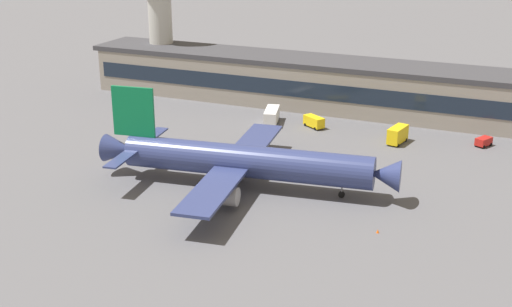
{
  "coord_description": "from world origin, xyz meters",
  "views": [
    {
      "loc": [
        35.8,
        -100.41,
        45.49
      ],
      "look_at": [
        -8.74,
        2.53,
        5.0
      ],
      "focal_mm": 46.99,
      "sensor_mm": 36.0,
      "label": 1
    }
  ],
  "objects_px": {
    "stair_truck": "(398,134)",
    "traffic_cone_0": "(378,231)",
    "airliner": "(242,161)",
    "baggage_tug": "(484,141)",
    "control_tower": "(160,6)",
    "fuel_truck": "(272,115)",
    "crew_van": "(314,121)"
  },
  "relations": [
    {
      "from": "crew_van",
      "to": "control_tower",
      "type": "bearing_deg",
      "value": 158.59
    },
    {
      "from": "control_tower",
      "to": "traffic_cone_0",
      "type": "relative_size",
      "value": 63.06
    },
    {
      "from": "baggage_tug",
      "to": "crew_van",
      "type": "xyz_separation_m",
      "value": [
        -36.37,
        -1.75,
        0.37
      ]
    },
    {
      "from": "control_tower",
      "to": "fuel_truck",
      "type": "xyz_separation_m",
      "value": [
        41.03,
        -20.68,
        -19.95
      ]
    },
    {
      "from": "control_tower",
      "to": "baggage_tug",
      "type": "distance_m",
      "value": 91.51
    },
    {
      "from": "baggage_tug",
      "to": "control_tower",
      "type": "bearing_deg",
      "value": 168.22
    },
    {
      "from": "airliner",
      "to": "stair_truck",
      "type": "bearing_deg",
      "value": 59.96
    },
    {
      "from": "fuel_truck",
      "to": "stair_truck",
      "type": "distance_m",
      "value": 29.58
    },
    {
      "from": "control_tower",
      "to": "baggage_tug",
      "type": "height_order",
      "value": "control_tower"
    },
    {
      "from": "crew_van",
      "to": "traffic_cone_0",
      "type": "distance_m",
      "value": 52.88
    },
    {
      "from": "baggage_tug",
      "to": "traffic_cone_0",
      "type": "height_order",
      "value": "baggage_tug"
    },
    {
      "from": "control_tower",
      "to": "baggage_tug",
      "type": "bearing_deg",
      "value": -11.78
    },
    {
      "from": "fuel_truck",
      "to": "crew_van",
      "type": "bearing_deg",
      "value": 4.28
    },
    {
      "from": "fuel_truck",
      "to": "crew_van",
      "type": "distance_m",
      "value": 9.88
    },
    {
      "from": "fuel_truck",
      "to": "baggage_tug",
      "type": "height_order",
      "value": "fuel_truck"
    },
    {
      "from": "airliner",
      "to": "traffic_cone_0",
      "type": "xyz_separation_m",
      "value": [
        26.21,
        -8.23,
        -4.58
      ]
    },
    {
      "from": "airliner",
      "to": "baggage_tug",
      "type": "distance_m",
      "value": 54.17
    },
    {
      "from": "airliner",
      "to": "baggage_tug",
      "type": "bearing_deg",
      "value": 47.18
    },
    {
      "from": "baggage_tug",
      "to": "stair_truck",
      "type": "relative_size",
      "value": 0.65
    },
    {
      "from": "stair_truck",
      "to": "fuel_truck",
      "type": "bearing_deg",
      "value": 174.93
    },
    {
      "from": "crew_van",
      "to": "stair_truck",
      "type": "bearing_deg",
      "value": -9.7
    },
    {
      "from": "fuel_truck",
      "to": "traffic_cone_0",
      "type": "xyz_separation_m",
      "value": [
        35.71,
        -45.37,
        -1.6
      ]
    },
    {
      "from": "airliner",
      "to": "traffic_cone_0",
      "type": "bearing_deg",
      "value": -17.42
    },
    {
      "from": "traffic_cone_0",
      "to": "fuel_truck",
      "type": "bearing_deg",
      "value": 128.2
    },
    {
      "from": "airliner",
      "to": "crew_van",
      "type": "height_order",
      "value": "airliner"
    },
    {
      "from": "fuel_truck",
      "to": "stair_truck",
      "type": "bearing_deg",
      "value": -5.07
    },
    {
      "from": "airliner",
      "to": "control_tower",
      "type": "height_order",
      "value": "control_tower"
    },
    {
      "from": "fuel_truck",
      "to": "crew_van",
      "type": "height_order",
      "value": "fuel_truck"
    },
    {
      "from": "control_tower",
      "to": "stair_truck",
      "type": "distance_m",
      "value": 76.85
    },
    {
      "from": "fuel_truck",
      "to": "traffic_cone_0",
      "type": "relative_size",
      "value": 15.79
    },
    {
      "from": "fuel_truck",
      "to": "baggage_tug",
      "type": "bearing_deg",
      "value": 3.08
    },
    {
      "from": "stair_truck",
      "to": "traffic_cone_0",
      "type": "height_order",
      "value": "stair_truck"
    }
  ]
}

